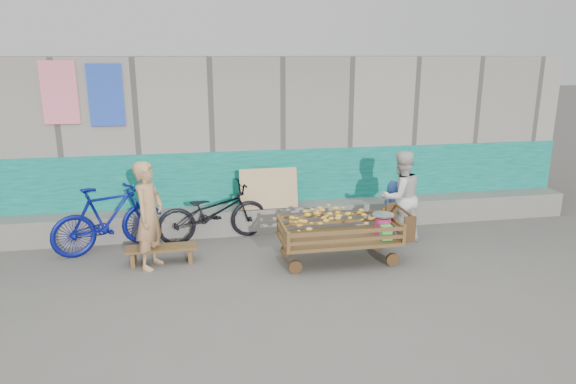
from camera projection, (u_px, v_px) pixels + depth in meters
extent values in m
plane|color=#5B5A54|center=(272.00, 288.00, 6.90)|extent=(80.00, 80.00, 0.00)
cube|color=gray|center=(240.00, 133.00, 10.40)|extent=(12.00, 3.00, 3.00)
cube|color=#046B4D|center=(249.00, 190.00, 9.17)|extent=(12.00, 0.03, 1.40)
cube|color=slate|center=(251.00, 219.00, 9.07)|extent=(12.00, 0.50, 0.45)
cube|color=tan|center=(269.00, 188.00, 8.85)|extent=(1.00, 0.19, 0.68)
cube|color=pink|center=(60.00, 93.00, 8.15)|extent=(0.55, 0.03, 1.00)
cube|color=blue|center=(106.00, 95.00, 8.29)|extent=(0.55, 0.03, 1.00)
cube|color=brown|center=(339.00, 238.00, 7.71)|extent=(1.76, 0.88, 0.05)
cylinder|color=#3E2212|center=(295.00, 267.00, 7.34)|extent=(0.20, 0.06, 0.20)
cube|color=brown|center=(288.00, 241.00, 7.12)|extent=(0.05, 0.05, 0.27)
cylinder|color=#3E2212|center=(287.00, 250.00, 7.95)|extent=(0.20, 0.06, 0.20)
cube|color=brown|center=(278.00, 223.00, 7.90)|extent=(0.05, 0.05, 0.27)
cylinder|color=#3E2212|center=(392.00, 259.00, 7.60)|extent=(0.20, 0.06, 0.20)
cube|color=brown|center=(404.00, 234.00, 7.43)|extent=(0.05, 0.05, 0.27)
cylinder|color=#3E2212|center=(377.00, 244.00, 8.22)|extent=(0.20, 0.06, 0.20)
cube|color=brown|center=(383.00, 216.00, 8.21)|extent=(0.05, 0.05, 0.27)
cube|color=brown|center=(347.00, 240.00, 7.29)|extent=(1.71, 0.04, 0.05)
cube|color=brown|center=(347.00, 232.00, 7.26)|extent=(1.71, 0.04, 0.05)
cube|color=brown|center=(332.00, 222.00, 8.07)|extent=(1.71, 0.04, 0.05)
cube|color=brown|center=(332.00, 215.00, 8.04)|extent=(1.71, 0.04, 0.05)
cube|color=brown|center=(283.00, 234.00, 7.52)|extent=(0.04, 0.82, 0.05)
cube|color=brown|center=(283.00, 226.00, 7.49)|extent=(0.04, 0.82, 0.05)
cube|color=brown|center=(393.00, 227.00, 7.83)|extent=(0.04, 0.82, 0.05)
cube|color=brown|center=(393.00, 220.00, 7.80)|extent=(0.04, 0.82, 0.05)
cylinder|color=#3E2212|center=(405.00, 211.00, 7.80)|extent=(0.04, 0.78, 0.04)
cube|color=#3E2212|center=(391.00, 215.00, 8.17)|extent=(0.18, 0.04, 0.39)
cube|color=#3E2212|center=(410.00, 229.00, 7.48)|extent=(0.18, 0.04, 0.39)
ellipsoid|color=gold|center=(333.00, 223.00, 7.63)|extent=(1.27, 0.69, 0.43)
cylinder|color=#E7327A|center=(383.00, 226.00, 7.79)|extent=(0.24, 0.24, 0.25)
cylinder|color=silver|center=(383.00, 217.00, 7.76)|extent=(0.03, 0.03, 0.06)
cylinder|color=silver|center=(383.00, 215.00, 7.75)|extent=(0.33, 0.33, 0.02)
cube|color=#46CD4A|center=(386.00, 233.00, 7.52)|extent=(0.16, 0.12, 0.22)
cube|color=brown|center=(162.00, 248.00, 7.67)|extent=(1.04, 0.31, 0.04)
cube|color=brown|center=(134.00, 258.00, 7.63)|extent=(0.06, 0.29, 0.21)
cube|color=brown|center=(190.00, 254.00, 7.78)|extent=(0.06, 0.29, 0.21)
imported|color=tan|center=(149.00, 215.00, 7.39)|extent=(0.58, 0.68, 1.59)
imported|color=silver|center=(400.00, 197.00, 8.45)|extent=(0.85, 0.72, 1.53)
imported|color=#2A4EA4|center=(394.00, 209.00, 8.77)|extent=(0.57, 0.52, 0.97)
imported|color=black|center=(213.00, 212.00, 8.55)|extent=(1.95, 0.99, 0.98)
imported|color=navy|center=(109.00, 218.00, 8.10)|extent=(1.83, 1.20, 1.07)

